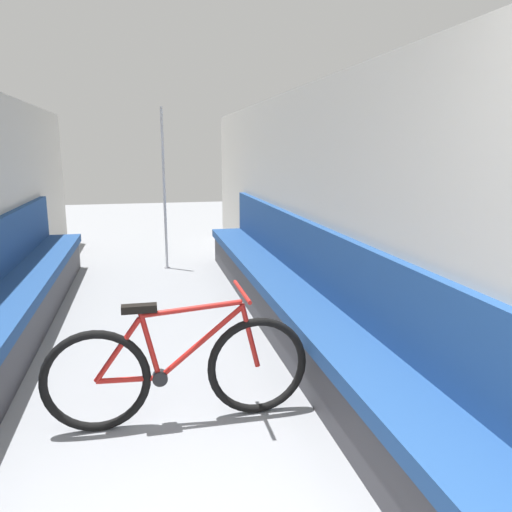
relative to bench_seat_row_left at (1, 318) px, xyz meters
name	(u,v)px	position (x,y,z in m)	size (l,w,h in m)	color
wall_right	(319,211)	(2.64, 0.03, 0.77)	(0.10, 10.32, 2.19)	beige
bench_seat_row_left	(1,318)	(0.00, 0.00, 0.00)	(0.48, 6.19, 1.00)	#3D3D42
bench_seat_row_right	(290,298)	(2.38, 0.00, 0.00)	(0.48, 6.19, 1.00)	#3D3D42
bicycle	(179,370)	(1.30, -1.30, 0.02)	(1.59, 0.46, 0.81)	black
grab_pole_near	(164,192)	(1.42, 2.78, 0.74)	(0.08, 0.08, 2.17)	gray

